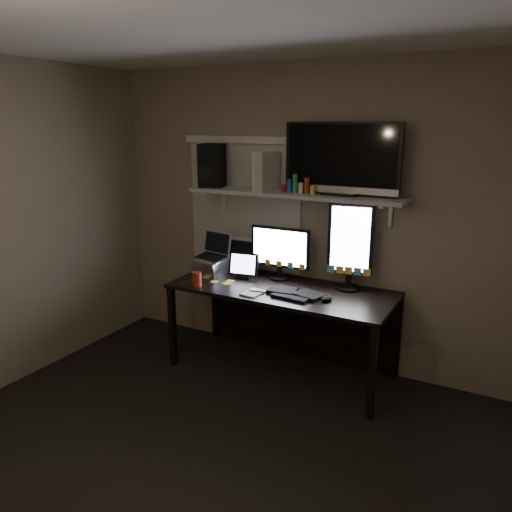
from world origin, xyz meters
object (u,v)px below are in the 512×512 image
Objects in this scene: tv at (342,159)px; game_console at (266,171)px; mouse at (327,298)px; tablet at (244,266)px; monitor_portrait at (350,246)px; laptop at (211,254)px; cup at (197,279)px; keyboard at (296,293)px; speaker at (212,165)px; desk at (287,304)px; monitor_landscape at (280,253)px.

game_console is (-0.63, -0.02, -0.12)m from tv.
tablet is at bearing 171.22° from mouse.
monitor_portrait is at bearing 13.95° from game_console.
laptop is at bearing 179.18° from monitor_portrait.
monitor_portrait is 1.26m from cup.
laptop is at bearing 174.35° from keyboard.
tv reaches higher than speaker.
monitor_portrait is 6.55× the size of mouse.
tablet reaches higher than keyboard.
mouse is 1.06m from tv.
game_console is at bearing 149.90° from keyboard.
desk is 1.11m from game_console.
laptop reaches higher than tablet.
tv is at bearing 102.63° from mouse.
keyboard is 3.86× the size of cup.
tablet reaches higher than desk.
monitor_portrait reaches higher than monitor_landscape.
mouse is 1.19m from laptop.
monitor_landscape reaches higher than desk.
tv reaches higher than desk.
monitor_portrait is at bearing 85.91° from mouse.
game_console is at bearing 161.84° from desk.
desk is 0.53m from mouse.
keyboard is 0.93m from laptop.
desk is at bearing -163.59° from tv.
speaker reaches higher than monitor_landscape.
desk is at bearing -37.11° from monitor_landscape.
monitor_portrait is at bearing 12.88° from desk.
monitor_portrait is at bearing 24.95° from cup.
monitor_landscape is 0.63m from laptop.
cup is 1.49m from tv.
game_console is (-0.25, 0.08, 1.08)m from desk.
keyboard is 1.08m from tv.
tablet is 0.74× the size of laptop.
speaker is (-1.16, -0.03, -0.09)m from tv.
keyboard is at bearing 13.50° from cup.
laptop is at bearing -169.72° from monitor_landscape.
mouse is at bearing -80.93° from tv.
game_console reaches higher than monitor_portrait.
keyboard is at bearing -179.20° from mouse.
laptop is 0.77m from speaker.
desk is 3.99× the size of keyboard.
mouse is at bearing -13.00° from game_console.
tv is at bearing 17.41° from laptop.
monitor_portrait reaches higher than cup.
game_console is at bearing 179.65° from monitor_landscape.
monitor_portrait is 0.57m from keyboard.
laptop is (-1.21, -0.15, -0.18)m from monitor_portrait.
cup is (-0.51, -0.49, -0.17)m from monitor_landscape.
monitor_portrait is 0.78× the size of tv.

